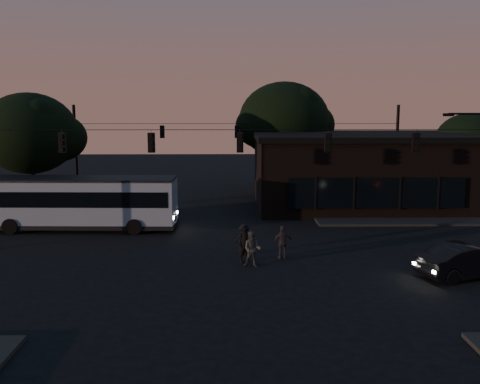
{
  "coord_description": "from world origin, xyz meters",
  "views": [
    {
      "loc": [
        -0.43,
        -23.22,
        7.38
      ],
      "look_at": [
        0.0,
        4.0,
        3.0
      ],
      "focal_mm": 40.0,
      "sensor_mm": 36.0,
      "label": 1
    }
  ],
  "objects_px": {
    "pedestrian_c": "(283,242)",
    "pedestrian_d": "(244,239)",
    "car": "(468,260)",
    "bus": "(82,200)",
    "building": "(359,170)",
    "pedestrian_b": "(252,249)",
    "pedestrian_a": "(245,243)"
  },
  "relations": [
    {
      "from": "bus",
      "to": "pedestrian_d",
      "type": "distance_m",
      "value": 11.2
    },
    {
      "from": "car",
      "to": "pedestrian_b",
      "type": "bearing_deg",
      "value": 62.29
    },
    {
      "from": "pedestrian_a",
      "to": "pedestrian_d",
      "type": "bearing_deg",
      "value": 73.01
    },
    {
      "from": "car",
      "to": "pedestrian_d",
      "type": "bearing_deg",
      "value": 50.99
    },
    {
      "from": "pedestrian_a",
      "to": "pedestrian_c",
      "type": "distance_m",
      "value": 1.93
    },
    {
      "from": "car",
      "to": "pedestrian_c",
      "type": "bearing_deg",
      "value": 51.72
    },
    {
      "from": "bus",
      "to": "car",
      "type": "bearing_deg",
      "value": -24.39
    },
    {
      "from": "pedestrian_c",
      "to": "pedestrian_d",
      "type": "height_order",
      "value": "pedestrian_c"
    },
    {
      "from": "pedestrian_a",
      "to": "pedestrian_d",
      "type": "relative_size",
      "value": 1.18
    },
    {
      "from": "car",
      "to": "pedestrian_d",
      "type": "height_order",
      "value": "pedestrian_d"
    },
    {
      "from": "car",
      "to": "bus",
      "type": "bearing_deg",
      "value": 46.37
    },
    {
      "from": "bus",
      "to": "pedestrian_c",
      "type": "distance_m",
      "value": 13.21
    },
    {
      "from": "building",
      "to": "car",
      "type": "distance_m",
      "value": 17.02
    },
    {
      "from": "building",
      "to": "pedestrian_d",
      "type": "relative_size",
      "value": 9.84
    },
    {
      "from": "bus",
      "to": "building",
      "type": "bearing_deg",
      "value": 23.71
    },
    {
      "from": "pedestrian_a",
      "to": "pedestrian_c",
      "type": "xyz_separation_m",
      "value": [
        1.86,
        0.53,
        -0.1
      ]
    },
    {
      "from": "bus",
      "to": "pedestrian_b",
      "type": "height_order",
      "value": "bus"
    },
    {
      "from": "bus",
      "to": "pedestrian_a",
      "type": "height_order",
      "value": "bus"
    },
    {
      "from": "building",
      "to": "pedestrian_a",
      "type": "distance_m",
      "value": 17.02
    },
    {
      "from": "car",
      "to": "pedestrian_c",
      "type": "height_order",
      "value": "pedestrian_c"
    },
    {
      "from": "bus",
      "to": "pedestrian_d",
      "type": "height_order",
      "value": "bus"
    },
    {
      "from": "pedestrian_a",
      "to": "pedestrian_c",
      "type": "bearing_deg",
      "value": -0.73
    },
    {
      "from": "pedestrian_a",
      "to": "building",
      "type": "bearing_deg",
      "value": 42.04
    },
    {
      "from": "pedestrian_c",
      "to": "pedestrian_d",
      "type": "distance_m",
      "value": 2.03
    },
    {
      "from": "pedestrian_b",
      "to": "pedestrian_c",
      "type": "xyz_separation_m",
      "value": [
        1.54,
        1.28,
        -0.01
      ]
    },
    {
      "from": "car",
      "to": "pedestrian_b",
      "type": "relative_size",
      "value": 2.69
    },
    {
      "from": "pedestrian_d",
      "to": "car",
      "type": "bearing_deg",
      "value": 177.31
    },
    {
      "from": "building",
      "to": "pedestrian_a",
      "type": "height_order",
      "value": "building"
    },
    {
      "from": "car",
      "to": "pedestrian_b",
      "type": "height_order",
      "value": "pedestrian_b"
    },
    {
      "from": "bus",
      "to": "car",
      "type": "distance_m",
      "value": 21.49
    },
    {
      "from": "car",
      "to": "pedestrian_d",
      "type": "distance_m",
      "value": 10.38
    },
    {
      "from": "car",
      "to": "pedestrian_a",
      "type": "xyz_separation_m",
      "value": [
        -9.67,
        2.43,
        0.18
      ]
    }
  ]
}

